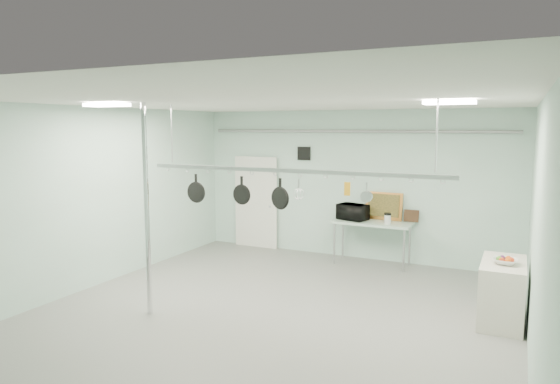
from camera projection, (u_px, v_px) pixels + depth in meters
The scene contains 25 objects.
floor at pixel (267, 319), 7.44m from camera, with size 8.00×8.00×0.00m, color gray.
ceiling at pixel (266, 102), 7.03m from camera, with size 7.00×8.00×0.02m, color silver.
back_wall at pixel (351, 185), 10.80m from camera, with size 7.00×0.02×3.20m, color #A4C5B8.
right_wall at pixel (536, 236), 5.73m from camera, with size 0.02×8.00×3.20m, color #A4C5B8.
door at pixel (257, 203), 11.81m from camera, with size 1.10×0.10×2.20m, color silver.
wall_vent at pixel (304, 153), 11.17m from camera, with size 0.30×0.04×0.30m, color black.
conduit_pipe at pixel (351, 131), 10.57m from camera, with size 0.07×0.07×6.60m, color gray.
chrome_pole at pixel (147, 211), 7.43m from camera, with size 0.08×0.08×3.20m, color silver.
prep_table at pixel (372, 225), 10.29m from camera, with size 1.60×0.70×0.91m.
side_cabinet at pixel (502, 292), 7.27m from camera, with size 0.60×1.20×0.90m, color beige.
pot_rack at pixel (288, 169), 7.33m from camera, with size 4.80×0.06×1.00m.
light_panel_left at pixel (107, 105), 7.26m from camera, with size 0.65×0.30×0.05m, color white.
light_panel_right at pixel (449, 102), 6.53m from camera, with size 0.65×0.30×0.05m, color white.
microwave at pixel (353, 212), 10.44m from camera, with size 0.60×0.40×0.33m, color black.
coffee_canister at pixel (388, 219), 10.00m from camera, with size 0.13×0.13×0.18m, color silver.
painting_large at pixel (384, 206), 10.44m from camera, with size 0.78×0.05×0.58m, color orange.
painting_small at pixel (411, 216), 10.22m from camera, with size 0.30×0.04×0.25m, color #352112.
fruit_bowl at pixel (505, 261), 7.09m from camera, with size 0.34×0.34×0.08m, color silver.
skillet_left at pixel (196, 188), 8.09m from camera, with size 0.34×0.06×0.47m, color black, non-canonical shape.
skillet_mid at pixel (242, 190), 7.72m from camera, with size 0.31×0.06×0.42m, color black, non-canonical shape.
skillet_right at pixel (280, 193), 7.43m from camera, with size 0.34×0.06×0.46m, color black, non-canonical shape.
whisk at pixel (299, 189), 7.29m from camera, with size 0.16×0.16×0.31m, color #A4A4A9, non-canonical shape.
grater at pixel (347, 189), 6.97m from camera, with size 0.09×0.02×0.21m, color gold, non-canonical shape.
saucepan at pixel (367, 192), 6.85m from camera, with size 0.16×0.09×0.28m, color silver, non-canonical shape.
fruit_cluster at pixel (505, 259), 7.09m from camera, with size 0.24×0.24×0.09m, color #B63010, non-canonical shape.
Camera 1 is at (3.28, -6.34, 2.84)m, focal length 32.00 mm.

